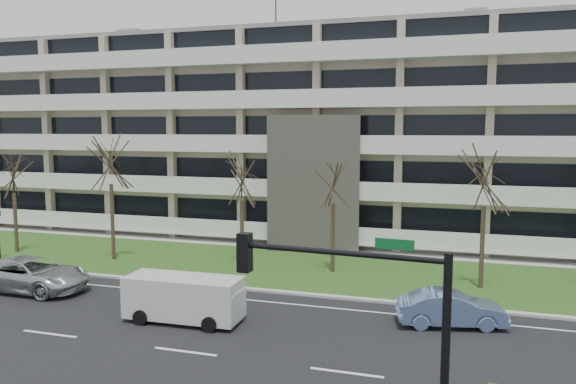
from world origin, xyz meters
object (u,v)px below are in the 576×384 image
(white_van, at_px, (185,295))
(traffic_signal, at_px, (369,329))
(silver_pickup, at_px, (31,274))
(blue_sedan, at_px, (451,309))

(white_van, relative_size, traffic_signal, 0.86)
(silver_pickup, height_order, white_van, white_van)
(blue_sedan, xyz_separation_m, white_van, (-10.75, -2.76, 0.42))
(blue_sedan, relative_size, white_van, 0.89)
(blue_sedan, distance_m, traffic_signal, 12.04)
(silver_pickup, distance_m, blue_sedan, 20.33)
(silver_pickup, height_order, traffic_signal, traffic_signal)
(traffic_signal, bearing_deg, white_van, 140.44)
(silver_pickup, distance_m, traffic_signal, 21.67)
(white_van, xyz_separation_m, traffic_signal, (9.15, -8.78, 2.61))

